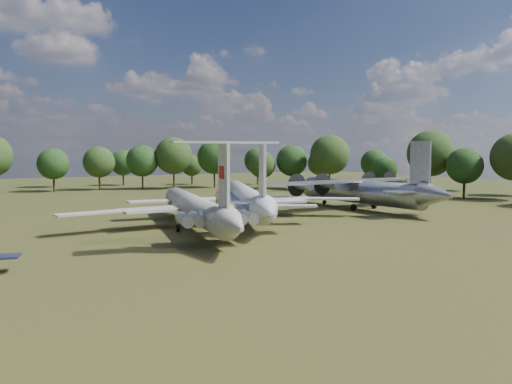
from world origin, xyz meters
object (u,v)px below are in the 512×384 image
tu104_jet (246,202)px  an12_transport (360,195)px  il62_airliner (195,213)px  person_on_il62 (218,198)px

tu104_jet → an12_transport: an12_transport is taller
tu104_jet → an12_transport: size_ratio=1.21×
tu104_jet → an12_transport: (23.49, -0.59, 0.20)m
il62_airliner → tu104_jet: size_ratio=0.94×
il62_airliner → an12_transport: (35.30, 6.10, 0.39)m
person_on_il62 → an12_transport: bearing=-157.1°
il62_airliner → an12_transport: bearing=22.4°
tu104_jet → il62_airliner: bearing=-127.6°
person_on_il62 → il62_airliner: bearing=-105.5°
il62_airliner → tu104_jet: bearing=42.1°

